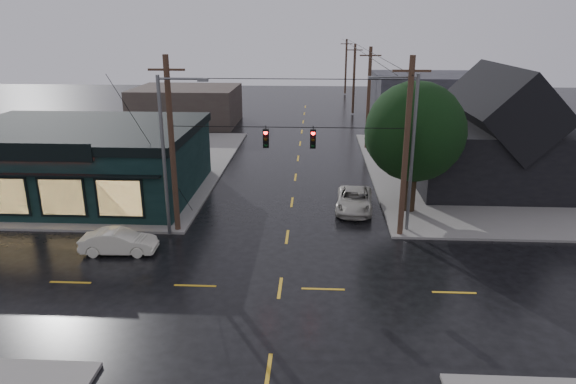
# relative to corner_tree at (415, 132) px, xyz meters

# --- Properties ---
(ground_plane) EXTENTS (160.00, 160.00, 0.00)m
(ground_plane) POSITION_rel_corner_tree_xyz_m (-7.68, -10.46, -5.31)
(ground_plane) COLOR black
(sidewalk_nw) EXTENTS (28.00, 28.00, 0.15)m
(sidewalk_nw) POSITION_rel_corner_tree_xyz_m (-27.68, 9.54, -5.23)
(sidewalk_nw) COLOR gray
(sidewalk_nw) RESTS_ON ground
(sidewalk_ne) EXTENTS (28.00, 28.00, 0.15)m
(sidewalk_ne) POSITION_rel_corner_tree_xyz_m (12.32, 9.54, -5.23)
(sidewalk_ne) COLOR gray
(sidewalk_ne) RESTS_ON ground
(pizza_shop) EXTENTS (16.30, 12.34, 4.90)m
(pizza_shop) POSITION_rel_corner_tree_xyz_m (-22.68, 2.49, -2.75)
(pizza_shop) COLOR black
(pizza_shop) RESTS_ON ground
(ne_building) EXTENTS (12.60, 11.60, 8.75)m
(ne_building) POSITION_rel_corner_tree_xyz_m (7.32, 6.54, -0.84)
(ne_building) COLOR black
(ne_building) RESTS_ON ground
(corner_tree) EXTENTS (6.23, 6.23, 8.30)m
(corner_tree) POSITION_rel_corner_tree_xyz_m (0.00, 0.00, 0.00)
(corner_tree) COLOR black
(corner_tree) RESTS_ON ground
(utility_pole_nw) EXTENTS (2.00, 0.32, 10.15)m
(utility_pole_nw) POSITION_rel_corner_tree_xyz_m (-14.18, -3.96, -5.31)
(utility_pole_nw) COLOR #352717
(utility_pole_nw) RESTS_ON ground
(utility_pole_ne) EXTENTS (2.00, 0.32, 10.15)m
(utility_pole_ne) POSITION_rel_corner_tree_xyz_m (-1.18, -3.96, -5.31)
(utility_pole_ne) COLOR #352717
(utility_pole_ne) RESTS_ON ground
(utility_pole_far_a) EXTENTS (2.00, 0.32, 9.65)m
(utility_pole_far_a) POSITION_rel_corner_tree_xyz_m (-1.18, 17.54, -5.31)
(utility_pole_far_a) COLOR #352717
(utility_pole_far_a) RESTS_ON ground
(utility_pole_far_b) EXTENTS (2.00, 0.32, 9.15)m
(utility_pole_far_b) POSITION_rel_corner_tree_xyz_m (-1.18, 37.54, -5.31)
(utility_pole_far_b) COLOR #352717
(utility_pole_far_b) RESTS_ON ground
(utility_pole_far_c) EXTENTS (2.00, 0.32, 9.15)m
(utility_pole_far_c) POSITION_rel_corner_tree_xyz_m (-1.18, 57.54, -5.31)
(utility_pole_far_c) COLOR #352717
(utility_pole_far_c) RESTS_ON ground
(span_signal_assembly) EXTENTS (13.00, 0.48, 1.23)m
(span_signal_assembly) POSITION_rel_corner_tree_xyz_m (-7.59, -3.96, 0.39)
(span_signal_assembly) COLOR black
(span_signal_assembly) RESTS_ON ground
(streetlight_nw) EXTENTS (5.40, 0.30, 9.15)m
(streetlight_nw) POSITION_rel_corner_tree_xyz_m (-14.48, -4.66, -5.31)
(streetlight_nw) COLOR slate
(streetlight_nw) RESTS_ON ground
(streetlight_ne) EXTENTS (5.40, 0.30, 9.15)m
(streetlight_ne) POSITION_rel_corner_tree_xyz_m (-0.68, -3.26, -5.31)
(streetlight_ne) COLOR slate
(streetlight_ne) RESTS_ON ground
(bg_building_west) EXTENTS (12.00, 10.00, 4.40)m
(bg_building_west) POSITION_rel_corner_tree_xyz_m (-21.68, 29.54, -3.11)
(bg_building_west) COLOR #382C29
(bg_building_west) RESTS_ON ground
(bg_building_east) EXTENTS (14.00, 12.00, 5.60)m
(bg_building_east) POSITION_rel_corner_tree_xyz_m (8.32, 34.54, -2.51)
(bg_building_east) COLOR #29282E
(bg_building_east) RESTS_ON ground
(sedan_cream) EXTENTS (4.03, 1.57, 1.31)m
(sedan_cream) POSITION_rel_corner_tree_xyz_m (-16.53, -7.11, -4.66)
(sedan_cream) COLOR beige
(sedan_cream) RESTS_ON ground
(suv_silver) EXTENTS (2.72, 5.13, 1.37)m
(suv_silver) POSITION_rel_corner_tree_xyz_m (-3.53, 0.24, -4.62)
(suv_silver) COLOR #B7B5A9
(suv_silver) RESTS_ON ground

